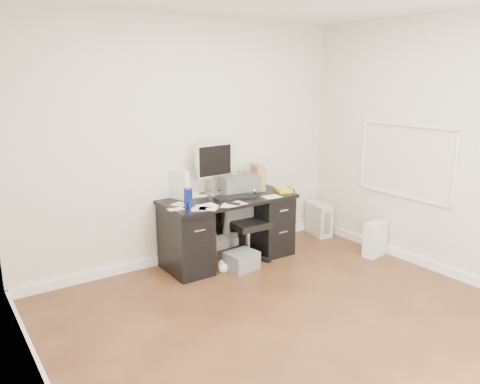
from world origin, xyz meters
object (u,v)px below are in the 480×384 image
object	(u,v)px
lcd_monitor	(214,169)
keyboard	(235,197)
wicker_basket	(195,249)
desk	(228,227)
pc_tower	(319,219)
office_chair	(248,219)

from	to	relation	value
lcd_monitor	keyboard	world-z (taller)	lcd_monitor
wicker_basket	desk	bearing A→B (deg)	-17.74
wicker_basket	lcd_monitor	bearing A→B (deg)	9.91
pc_tower	wicker_basket	xyz separation A→B (m)	(-1.87, 0.03, -0.03)
wicker_basket	keyboard	bearing A→B (deg)	-26.69
lcd_monitor	keyboard	bearing A→B (deg)	-71.20
office_chair	pc_tower	xyz separation A→B (m)	(1.28, 0.18, -0.27)
keyboard	pc_tower	distance (m)	1.57
office_chair	wicker_basket	distance (m)	0.70
lcd_monitor	office_chair	xyz separation A→B (m)	(0.29, -0.26, -0.57)
office_chair	wicker_basket	size ratio (longest dim) A/B	2.70
keyboard	pc_tower	world-z (taller)	keyboard
wicker_basket	office_chair	bearing A→B (deg)	-19.69
pc_tower	office_chair	bearing A→B (deg)	-159.44
keyboard	office_chair	distance (m)	0.34
desk	keyboard	distance (m)	0.37
lcd_monitor	office_chair	world-z (taller)	lcd_monitor
lcd_monitor	keyboard	xyz separation A→B (m)	(0.11, -0.26, -0.29)
desk	pc_tower	xyz separation A→B (m)	(1.49, 0.09, -0.19)
desk	wicker_basket	distance (m)	0.45
keyboard	office_chair	bearing A→B (deg)	5.32
keyboard	wicker_basket	distance (m)	0.74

